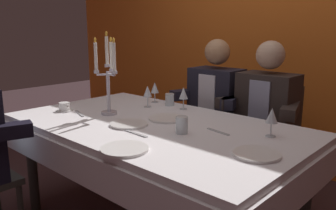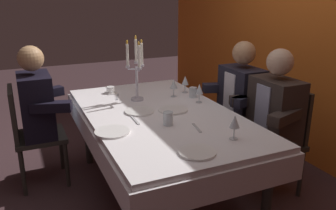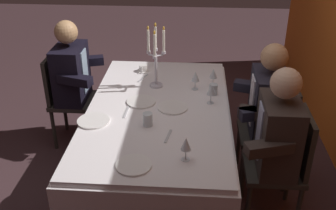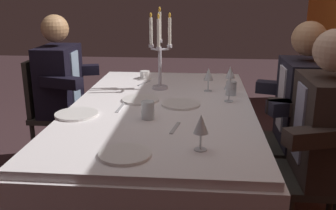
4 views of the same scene
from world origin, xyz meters
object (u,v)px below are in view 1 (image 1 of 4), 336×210
Objects in this scene: dining_table at (154,141)px; dinner_plate_1 at (125,149)px; water_tumbler_1 at (170,100)px; coffee_cup_0 at (65,107)px; candelabra at (108,78)px; dinner_plate_2 at (167,118)px; wine_glass_0 at (155,88)px; wine_glass_2 at (183,94)px; seated_diner_1 at (216,100)px; dinner_plate_0 at (129,124)px; water_tumbler_0 at (182,125)px; dinner_plate_3 at (257,154)px; seated_diner_2 at (267,108)px; wine_glass_3 at (148,92)px; wine_glass_1 at (272,116)px.

dinner_plate_1 is (0.25, -0.46, 0.13)m from dining_table.
water_tumbler_1 is 0.78m from coffee_cup_0.
candelabra is 2.39× the size of dinner_plate_2.
wine_glass_2 is (0.32, -0.03, 0.00)m from wine_glass_0.
seated_diner_1 is at bearing 99.11° from dining_table.
wine_glass_0 reaches higher than dinner_plate_0.
dinner_plate_2 is at bearing 24.49° from coffee_cup_0.
water_tumbler_0 is 0.75× the size of coffee_cup_0.
water_tumbler_1 is (-1.03, 0.52, 0.04)m from dinner_plate_3.
seated_diner_2 is at bearing 86.70° from dinner_plate_1.
wine_glass_3 is 1.66× the size of water_tumbler_0.
dinner_plate_1 is 0.64m from dinner_plate_3.
seated_diner_2 is at bearing 86.64° from water_tumbler_0.
wine_glass_0 is 1.12m from wine_glass_1.
coffee_cup_0 is (-0.35, -0.50, -0.09)m from wine_glass_3.
dinner_plate_0 is 1.44× the size of wine_glass_3.
candelabra is 0.46× the size of seated_diner_2.
wine_glass_2 reaches higher than dinner_plate_1.
seated_diner_2 is at bearing 69.80° from dining_table.
coffee_cup_0 is at bearing -124.40° from water_tumbler_1.
dinner_plate_2 is 1.05× the size of dinner_plate_3.
candelabra is 3.46× the size of wine_glass_2.
dinner_plate_0 is 1.44× the size of wine_glass_2.
wine_glass_2 reaches higher than water_tumbler_1.
seated_diner_1 is at bearing 106.24° from dinner_plate_1.
dinner_plate_0 is 0.99× the size of dinner_plate_2.
dinner_plate_1 is (0.64, -0.40, -0.25)m from candelabra.
wine_glass_2 is at bearing 93.02° from dinner_plate_0.
wine_glass_1 is (1.07, 0.29, -0.14)m from candelabra.
dinner_plate_2 reaches higher than dining_table.
wine_glass_3 is at bearing 154.48° from dinner_plate_2.
coffee_cup_0 is (-0.96, 0.25, 0.02)m from dinner_plate_1.
seated_diner_1 reaches higher than dinner_plate_0.
seated_diner_2 is (0.68, 0.60, -0.12)m from wine_glass_3.
dinner_plate_0 is at bearing -86.98° from wine_glass_2.
dinner_plate_1 is 1.47× the size of wine_glass_0.
dinner_plate_3 is at bearing -3.53° from water_tumbler_0.
seated_diner_2 is (0.47, 0.00, 0.00)m from seated_diner_1.
wine_glass_0 and wine_glass_2 have the same top height.
wine_glass_0 is 1.00× the size of wine_glass_3.
coffee_cup_0 is at bearing -125.59° from wine_glass_3.
water_tumbler_0 is at bearing -28.20° from wine_glass_3.
dinner_plate_0 is 1.44× the size of wine_glass_1.
dinner_plate_1 is 0.41m from water_tumbler_0.
dining_table is 8.06× the size of dinner_plate_1.
water_tumbler_1 is (0.12, 0.49, -0.21)m from candelabra.
wine_glass_3 reaches higher than water_tumbler_0.
wine_glass_2 is at bearing 150.49° from dinner_plate_3.
seated_diner_2 is at bearing 68.53° from dinner_plate_0.
wine_glass_2 reaches higher than dining_table.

